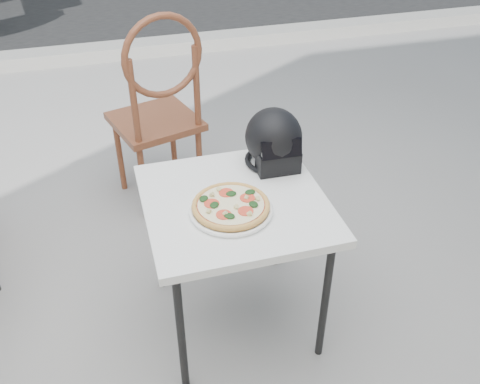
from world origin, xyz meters
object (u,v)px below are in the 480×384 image
object	(u,v)px
cafe_table_main	(235,212)
pizza	(231,205)
plate	(231,210)
helmet	(274,141)
cafe_chair_main	(159,103)

from	to	relation	value
cafe_table_main	pizza	bearing A→B (deg)	-116.11
cafe_table_main	pizza	distance (m)	0.12
plate	helmet	size ratio (longest dim) A/B	1.42
cafe_table_main	pizza	world-z (taller)	pizza
plate	cafe_chair_main	xyz separation A→B (m)	(-0.11, 1.06, -0.04)
pizza	helmet	xyz separation A→B (m)	(0.27, 0.29, 0.08)
plate	pizza	bearing A→B (deg)	77.56
cafe_table_main	plate	size ratio (longest dim) A/B	1.93
helmet	plate	bearing A→B (deg)	-131.24
cafe_table_main	helmet	xyz separation A→B (m)	(0.23, 0.21, 0.17)
plate	cafe_table_main	bearing A→B (deg)	63.93
plate	pizza	size ratio (longest dim) A/B	1.16
helmet	cafe_chair_main	bearing A→B (deg)	117.67
pizza	cafe_chair_main	bearing A→B (deg)	96.04
cafe_table_main	helmet	size ratio (longest dim) A/B	2.73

